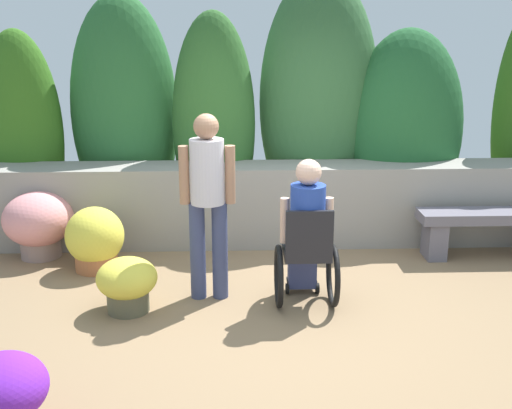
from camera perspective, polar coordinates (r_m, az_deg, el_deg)
ground_plane at (r=5.60m, az=2.53°, el=-9.59°), size 10.28×10.28×0.00m
stone_retaining_wall at (r=7.15m, az=1.42°, el=0.04°), size 6.46×0.55×0.91m
hedge_backdrop at (r=7.59m, az=2.17°, el=7.90°), size 6.95×1.17×3.02m
stone_bench at (r=7.16m, az=20.08°, el=-1.87°), size 1.47×0.37×0.51m
person_in_wheelchair at (r=5.53m, az=4.55°, el=-3.00°), size 0.53×0.66×1.33m
person_standing_companion at (r=5.56m, az=-4.38°, el=0.90°), size 0.49×0.30×1.68m
flower_pot_purple_near at (r=5.62m, az=-11.52°, el=-6.93°), size 0.53×0.53×0.48m
flower_pot_terracotta_by_wall at (r=6.59m, az=-14.28°, el=-3.13°), size 0.59×0.59×0.65m
flower_pot_red_accent at (r=4.21m, az=-21.75°, el=-15.43°), size 0.53×0.53×0.54m
flower_pot_small_foreground at (r=7.10m, az=-18.98°, el=-1.57°), size 0.74×0.74×0.71m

